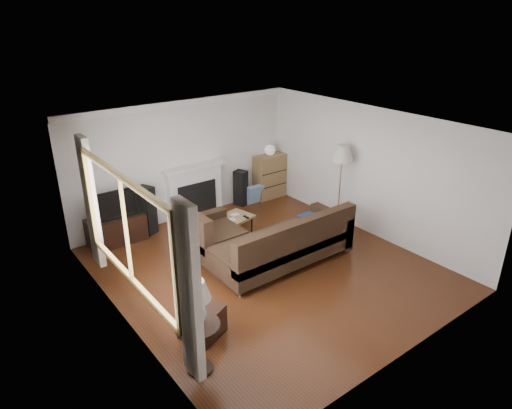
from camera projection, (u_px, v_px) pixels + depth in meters
room at (267, 202)px, 7.40m from camera, size 5.10×5.60×2.54m
window at (126, 230)px, 5.77m from camera, size 0.12×2.74×1.54m
curtain_near at (190, 294)px, 4.75m from camera, size 0.10×0.35×2.10m
curtain_far at (91, 203)px, 6.97m from camera, size 0.10×0.35×2.10m
fireplace at (195, 191)px, 9.68m from camera, size 1.40×0.26×1.15m
tv_stand at (117, 230)px, 8.67m from camera, size 1.07×0.48×0.53m
television at (113, 203)px, 8.45m from camera, size 0.98×0.13×0.57m
speaker_left at (146, 210)px, 8.97m from camera, size 0.38×0.40×0.97m
speaker_right at (241, 188)px, 10.31m from camera, size 0.31×0.33×0.81m
bookshelf at (270, 176)px, 10.70m from camera, size 0.75×0.36×1.03m
globe_lamp at (270, 150)px, 10.45m from camera, size 0.24×0.24×0.24m
sectional_sofa at (283, 241)px, 7.87m from camera, size 2.77×2.02×0.89m
coffee_table at (229, 228)px, 8.91m from camera, size 1.08×0.73×0.38m
footstool at (202, 322)px, 6.21m from camera, size 0.65×0.65×0.42m
floor_lamp at (340, 187)px, 9.11m from camera, size 0.49×0.49×1.72m
side_table at (199, 347)px, 5.55m from camera, size 0.55×0.55×0.68m
table_lamp at (196, 303)px, 5.30m from camera, size 0.37×0.37×0.59m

